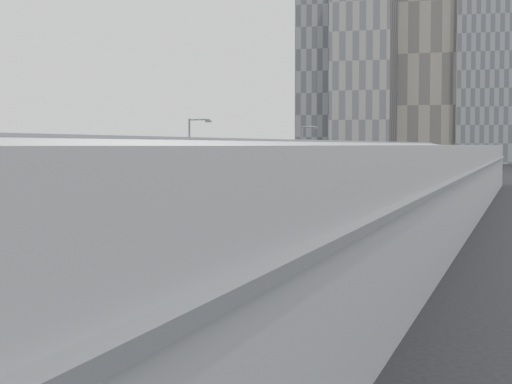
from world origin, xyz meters
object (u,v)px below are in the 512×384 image
at_px(bus_2, 157,234).
at_px(bus_3, 234,215).
at_px(street_lamp_near, 192,164).
at_px(suv, 359,179).
at_px(bus_1, 49,257).
at_px(bus_7, 366,183).
at_px(bus_5, 329,193).
at_px(bus_6, 354,186).
at_px(shipping_container, 324,183).
at_px(street_lamp_far, 304,157).
at_px(bus_4, 295,201).

bearing_deg(bus_2, bus_3, 90.41).
relative_size(bus_3, street_lamp_near, 1.43).
relative_size(bus_2, suv, 1.95).
bearing_deg(bus_1, street_lamp_near, 99.18).
bearing_deg(bus_3, bus_7, 93.08).
height_order(bus_1, bus_5, bus_1).
distance_m(bus_6, street_lamp_near, 38.71).
relative_size(bus_7, shipping_container, 2.26).
height_order(bus_1, bus_2, bus_1).
distance_m(bus_3, bus_7, 56.14).
distance_m(bus_6, bus_7, 12.45).
relative_size(bus_3, shipping_container, 2.23).
bearing_deg(bus_3, bus_1, -87.34).
bearing_deg(bus_6, bus_7, 95.22).
bearing_deg(bus_3, bus_5, 92.16).
height_order(bus_1, suv, bus_1).
relative_size(street_lamp_far, suv, 1.45).
relative_size(bus_6, suv, 2.19).
relative_size(street_lamp_near, street_lamp_far, 0.98).
relative_size(bus_7, suv, 2.07).
distance_m(bus_3, bus_5, 30.63).
height_order(bus_3, bus_6, bus_6).
relative_size(bus_3, bus_7, 0.99).
bearing_deg(street_lamp_near, shipping_container, 91.12).
xyz_separation_m(bus_1, street_lamp_near, (-5.60, 31.51, 3.59)).
relative_size(bus_4, bus_6, 0.91).
height_order(bus_4, street_lamp_far, street_lamp_far).
distance_m(bus_2, bus_6, 57.79).
relative_size(bus_4, shipping_container, 2.19).
height_order(bus_6, street_lamp_near, street_lamp_near).
height_order(bus_2, shipping_container, bus_2).
relative_size(bus_7, street_lamp_far, 1.42).
xyz_separation_m(bus_6, street_lamp_near, (-6.22, -38.05, 3.49)).
height_order(bus_6, street_lamp_far, street_lamp_far).
relative_size(bus_5, suv, 1.99).
distance_m(street_lamp_near, suv, 81.44).
relative_size(bus_2, street_lamp_far, 1.34).
bearing_deg(bus_1, bus_3, 88.87).
relative_size(street_lamp_near, shipping_container, 1.56).
height_order(bus_3, bus_5, bus_3).
relative_size(bus_5, street_lamp_far, 1.37).
bearing_deg(bus_2, street_lamp_near, 106.53).
bearing_deg(street_lamp_far, bus_3, -82.28).
bearing_deg(street_lamp_near, bus_7, 83.76).
bearing_deg(bus_5, street_lamp_far, 112.97).
bearing_deg(shipping_container, suv, 70.51).
xyz_separation_m(street_lamp_far, suv, (-1.25, 43.20, -4.41)).
bearing_deg(bus_4, bus_2, -85.37).
height_order(shipping_container, suv, shipping_container).
bearing_deg(suv, bus_1, -103.34).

